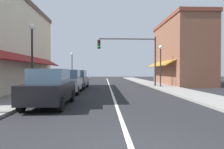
# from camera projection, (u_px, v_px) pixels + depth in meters

# --- Properties ---
(ground_plane) EXTENTS (80.00, 80.00, 0.00)m
(ground_plane) POSITION_uv_depth(u_px,v_px,m) (110.00, 86.00, 21.67)
(ground_plane) COLOR black
(sidewalk_left) EXTENTS (2.60, 56.00, 0.12)m
(sidewalk_left) POSITION_uv_depth(u_px,v_px,m) (60.00, 86.00, 21.45)
(sidewalk_left) COLOR gray
(sidewalk_left) RESTS_ON ground
(sidewalk_right) EXTENTS (2.60, 56.00, 0.12)m
(sidewalk_right) POSITION_uv_depth(u_px,v_px,m) (158.00, 85.00, 21.88)
(sidewalk_right) COLOR gray
(sidewalk_right) RESTS_ON ground
(lane_center_stripe) EXTENTS (0.14, 52.00, 0.01)m
(lane_center_stripe) POSITION_uv_depth(u_px,v_px,m) (110.00, 86.00, 21.67)
(lane_center_stripe) COLOR silver
(lane_center_stripe) RESTS_ON ground
(storefront_right_block) EXTENTS (5.41, 10.20, 7.96)m
(storefront_right_block) POSITION_uv_depth(u_px,v_px,m) (180.00, 53.00, 23.95)
(storefront_right_block) COLOR brown
(storefront_right_block) RESTS_ON ground
(parked_car_nearest_left) EXTENTS (1.79, 4.10, 1.77)m
(parked_car_nearest_left) POSITION_uv_depth(u_px,v_px,m) (50.00, 88.00, 9.15)
(parked_car_nearest_left) COLOR black
(parked_car_nearest_left) RESTS_ON ground
(parked_car_second_left) EXTENTS (1.85, 4.14, 1.77)m
(parked_car_second_left) POSITION_uv_depth(u_px,v_px,m) (69.00, 82.00, 14.58)
(parked_car_second_left) COLOR #B7BABF
(parked_car_second_left) RESTS_ON ground
(parked_car_third_left) EXTENTS (1.86, 4.14, 1.77)m
(parked_car_third_left) POSITION_uv_depth(u_px,v_px,m) (78.00, 79.00, 18.67)
(parked_car_third_left) COLOR #4C5156
(parked_car_third_left) RESTS_ON ground
(traffic_signal_mast_arm) EXTENTS (6.18, 0.50, 5.32)m
(traffic_signal_mast_arm) POSITION_uv_depth(u_px,v_px,m) (134.00, 52.00, 20.28)
(traffic_signal_mast_arm) COLOR #333333
(traffic_signal_mast_arm) RESTS_ON ground
(street_lamp_left_near) EXTENTS (0.36, 0.36, 4.55)m
(street_lamp_left_near) POSITION_uv_depth(u_px,v_px,m) (32.00, 48.00, 11.66)
(street_lamp_left_near) COLOR black
(street_lamp_left_near) RESTS_ON ground
(street_lamp_right_mid) EXTENTS (0.36, 0.36, 4.30)m
(street_lamp_right_mid) POSITION_uv_depth(u_px,v_px,m) (161.00, 59.00, 19.58)
(street_lamp_right_mid) COLOR black
(street_lamp_right_mid) RESTS_ON ground
(street_lamp_left_far) EXTENTS (0.36, 0.36, 4.34)m
(street_lamp_left_far) POSITION_uv_depth(u_px,v_px,m) (72.00, 62.00, 27.35)
(street_lamp_left_far) COLOR black
(street_lamp_left_far) RESTS_ON ground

